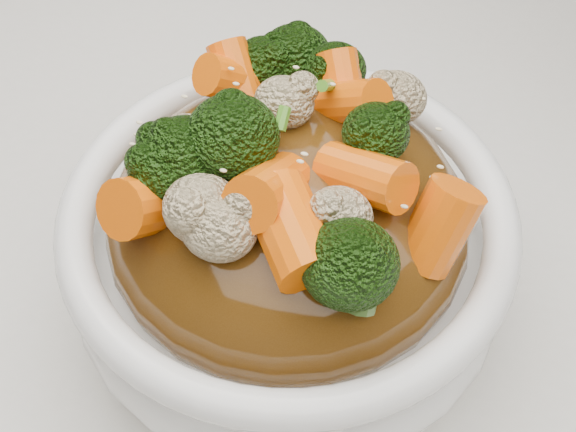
% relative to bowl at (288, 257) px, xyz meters
% --- Properties ---
extents(tablecloth, '(1.20, 0.80, 0.04)m').
position_rel_bowl_xyz_m(tablecloth, '(-0.01, 0.01, -0.06)').
color(tablecloth, white).
rests_on(tablecloth, dining_table).
extents(bowl, '(0.25, 0.25, 0.09)m').
position_rel_bowl_xyz_m(bowl, '(0.00, 0.00, 0.00)').
color(bowl, white).
rests_on(bowl, tablecloth).
extents(sauce_base, '(0.20, 0.20, 0.10)m').
position_rel_bowl_xyz_m(sauce_base, '(-0.00, -0.00, 0.03)').
color(sauce_base, '#4D2D0D').
rests_on(sauce_base, bowl).
extents(carrots, '(0.20, 0.20, 0.05)m').
position_rel_bowl_xyz_m(carrots, '(-0.00, -0.00, 0.10)').
color(carrots, '#FF6708').
rests_on(carrots, sauce_base).
extents(broccoli, '(0.20, 0.20, 0.05)m').
position_rel_bowl_xyz_m(broccoli, '(-0.00, -0.00, 0.10)').
color(broccoli, black).
rests_on(broccoli, sauce_base).
extents(cauliflower, '(0.20, 0.20, 0.04)m').
position_rel_bowl_xyz_m(cauliflower, '(-0.00, -0.00, 0.09)').
color(cauliflower, beige).
rests_on(cauliflower, sauce_base).
extents(scallions, '(0.15, 0.15, 0.02)m').
position_rel_bowl_xyz_m(scallions, '(-0.00, -0.00, 0.10)').
color(scallions, '#488B20').
rests_on(scallions, sauce_base).
extents(sesame_seeds, '(0.18, 0.18, 0.01)m').
position_rel_bowl_xyz_m(sesame_seeds, '(-0.00, -0.00, 0.10)').
color(sesame_seeds, beige).
rests_on(sesame_seeds, sauce_base).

